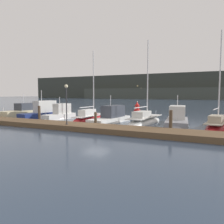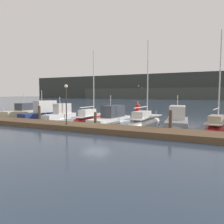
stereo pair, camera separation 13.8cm
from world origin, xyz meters
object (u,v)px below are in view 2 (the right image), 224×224
at_px(motorboat_berth_7, 177,122).
at_px(dock_lamppost, 66,98).
at_px(motorboat_berth_1, 24,114).
at_px(motorboat_berth_2, 42,115).
at_px(sailboat_berth_8, 217,127).
at_px(sailboat_berth_4, 91,118).
at_px(motorboat_berth_5, 111,120).
at_px(sailboat_berth_6, 145,122).
at_px(motorboat_berth_3, 60,117).
at_px(channel_buoy, 138,107).

xyz_separation_m(motorboat_berth_7, dock_lamppost, (-8.68, -7.49, 2.60)).
bearing_deg(motorboat_berth_1, motorboat_berth_7, 1.77).
bearing_deg(motorboat_berth_2, dock_lamppost, -35.18).
bearing_deg(sailboat_berth_8, motorboat_berth_7, 160.51).
distance_m(motorboat_berth_1, sailboat_berth_4, 11.00).
distance_m(motorboat_berth_2, motorboat_berth_5, 10.36).
bearing_deg(motorboat_berth_2, sailboat_berth_6, 3.98).
xyz_separation_m(motorboat_berth_5, sailboat_berth_6, (3.65, 1.18, -0.20)).
bearing_deg(motorboat_berth_2, sailboat_berth_8, -0.09).
relative_size(motorboat_berth_3, channel_buoy, 2.93).
xyz_separation_m(sailboat_berth_4, dock_lamppost, (1.84, -7.37, 2.78)).
bearing_deg(motorboat_berth_7, sailboat_berth_4, -179.35).
bearing_deg(motorboat_berth_5, sailboat_berth_6, 17.96).
distance_m(sailboat_berth_6, sailboat_berth_8, 7.32).
distance_m(motorboat_berth_7, dock_lamppost, 11.76).
relative_size(sailboat_berth_4, motorboat_berth_5, 1.28).
distance_m(sailboat_berth_4, motorboat_berth_7, 10.53).
relative_size(motorboat_berth_5, channel_buoy, 4.04).
bearing_deg(channel_buoy, dock_lamppost, -86.92).
height_order(sailboat_berth_4, motorboat_berth_7, sailboat_berth_4).
bearing_deg(motorboat_berth_5, motorboat_berth_3, 179.14).
distance_m(sailboat_berth_4, dock_lamppost, 8.09).
bearing_deg(motorboat_berth_2, motorboat_berth_1, 170.89).
bearing_deg(sailboat_berth_6, motorboat_berth_1, -178.98).
bearing_deg(sailboat_berth_4, sailboat_berth_8, -4.91).
height_order(motorboat_berth_1, motorboat_berth_7, motorboat_berth_1).
distance_m(channel_buoy, dock_lamppost, 23.87).
xyz_separation_m(motorboat_berth_2, sailboat_berth_4, (6.92, 1.20, -0.31)).
relative_size(channel_buoy, dock_lamppost, 0.49).
height_order(motorboat_berth_7, dock_lamppost, dock_lamppost).
height_order(motorboat_berth_7, channel_buoy, motorboat_berth_7).
height_order(motorboat_berth_1, sailboat_berth_8, sailboat_berth_8).
relative_size(sailboat_berth_4, sailboat_berth_8, 0.96).
height_order(motorboat_berth_2, dock_lamppost, dock_lamppost).
bearing_deg(motorboat_berth_3, motorboat_berth_5, -0.86).
height_order(sailboat_berth_4, channel_buoy, sailboat_berth_4).
height_order(motorboat_berth_1, motorboat_berth_3, motorboat_berth_1).
bearing_deg(sailboat_berth_6, motorboat_berth_7, 5.70).
distance_m(motorboat_berth_5, channel_buoy, 18.00).
distance_m(sailboat_berth_4, channel_buoy, 16.38).
xyz_separation_m(sailboat_berth_4, sailboat_berth_6, (7.09, -0.22, 0.00)).
relative_size(motorboat_berth_1, dock_lamppost, 2.07).
distance_m(motorboat_berth_5, dock_lamppost, 6.69).
relative_size(motorboat_berth_1, motorboat_berth_2, 1.09).
bearing_deg(sailboat_berth_6, motorboat_berth_2, -176.02).
relative_size(sailboat_berth_4, motorboat_berth_7, 1.32).
height_order(motorboat_berth_1, motorboat_berth_2, motorboat_berth_2).
bearing_deg(dock_lamppost, sailboat_berth_8, 26.16).
bearing_deg(motorboat_berth_3, motorboat_berth_2, 178.14).
xyz_separation_m(motorboat_berth_7, channel_buoy, (-9.96, 16.24, 0.34)).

